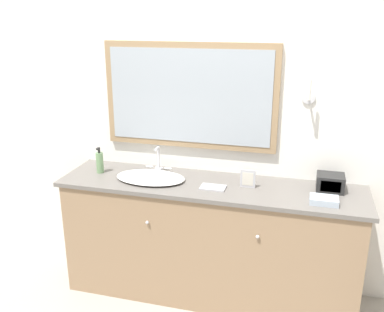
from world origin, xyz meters
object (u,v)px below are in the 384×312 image
Objects in this scene: soap_bottle at (100,162)px; picture_frame at (248,179)px; sink_basin at (151,177)px; appliance_box at (330,183)px.

soap_bottle reaches higher than picture_frame.
soap_bottle is 1.13m from picture_frame.
sink_basin is 0.43m from soap_bottle.
appliance_box is 1.42× the size of picture_frame.
sink_basin reaches higher than soap_bottle.
appliance_box is (1.26, 0.13, 0.04)m from sink_basin.
picture_frame is at bearing -170.24° from appliance_box.
picture_frame is at bearing -0.07° from soap_bottle.
soap_bottle is 1.56× the size of picture_frame.
soap_bottle reaches higher than appliance_box.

